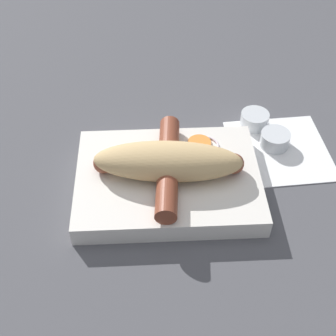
# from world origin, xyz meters

# --- Properties ---
(ground_plane) EXTENTS (3.00, 3.00, 0.00)m
(ground_plane) POSITION_xyz_m (0.00, 0.00, 0.00)
(ground_plane) COLOR #4C4C51
(food_tray) EXTENTS (0.25, 0.18, 0.03)m
(food_tray) POSITION_xyz_m (0.00, 0.00, 0.01)
(food_tray) COLOR silver
(food_tray) RESTS_ON ground_plane
(bread_roll) EXTENTS (0.20, 0.08, 0.05)m
(bread_roll) POSITION_xyz_m (0.00, -0.00, 0.05)
(bread_roll) COLOR tan
(bread_roll) RESTS_ON food_tray
(sausage) EXTENTS (0.20, 0.17, 0.03)m
(sausage) POSITION_xyz_m (-0.00, -0.00, 0.04)
(sausage) COLOR brown
(sausage) RESTS_ON food_tray
(pickled_veggies) EXTENTS (0.05, 0.07, 0.00)m
(pickled_veggies) POSITION_xyz_m (-0.05, -0.04, 0.03)
(pickled_veggies) COLOR orange
(pickled_veggies) RESTS_ON food_tray
(napkin) EXTENTS (0.15, 0.15, 0.00)m
(napkin) POSITION_xyz_m (-0.17, -0.07, 0.00)
(napkin) COLOR white
(napkin) RESTS_ON ground_plane
(condiment_cup_near) EXTENTS (0.04, 0.04, 0.02)m
(condiment_cup_near) POSITION_xyz_m (-0.16, -0.08, 0.01)
(condiment_cup_near) COLOR silver
(condiment_cup_near) RESTS_ON ground_plane
(condiment_cup_far) EXTENTS (0.04, 0.04, 0.02)m
(condiment_cup_far) POSITION_xyz_m (-0.14, -0.12, 0.01)
(condiment_cup_far) COLOR silver
(condiment_cup_far) RESTS_ON ground_plane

